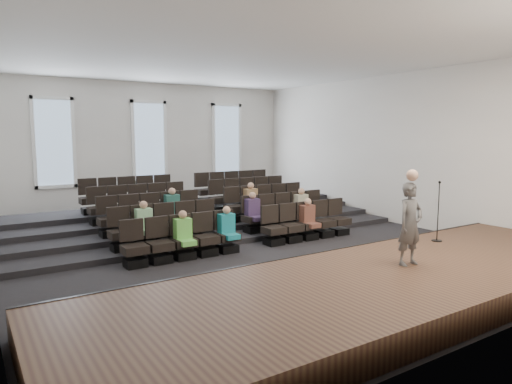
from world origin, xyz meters
The scene contains 13 objects.
ground centered at (0.00, 0.00, 0.00)m, with size 14.00×14.00×0.00m, color black.
ceiling centered at (0.00, 0.00, 5.01)m, with size 12.00×14.00×0.02m, color white.
wall_back centered at (0.00, 7.02, 2.50)m, with size 12.00×0.04×5.00m, color white.
wall_front centered at (0.00, -7.02, 2.50)m, with size 12.00×0.04×5.00m, color white.
wall_right centered at (6.02, 0.00, 2.50)m, with size 0.04×14.00×5.00m, color white.
stage centered at (0.00, -5.10, 0.25)m, with size 11.80×3.60×0.50m, color #4E3521.
stage_lip centered at (0.00, -3.33, 0.25)m, with size 11.80×0.06×0.52m, color black.
risers centered at (0.00, 3.17, 0.20)m, with size 11.80×4.80×0.60m.
seating_rows centered at (0.00, 1.54, 0.68)m, with size 6.80×4.70×1.67m.
windows centered at (0.00, 6.95, 2.70)m, with size 8.44×0.10×3.24m.
audience centered at (0.00, 0.32, 0.81)m, with size 5.45×2.64×1.10m.
speaker centered at (0.83, -4.97, 1.30)m, with size 0.58×0.38×1.59m, color #53514F.
mic_stand centered at (3.00, -4.04, 0.92)m, with size 0.24×0.24×1.43m.
Camera 1 is at (-6.28, -10.56, 3.00)m, focal length 32.00 mm.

